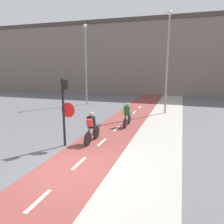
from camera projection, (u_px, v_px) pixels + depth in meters
ground_plane at (73, 169)px, 7.81m from camera, size 120.00×120.00×0.00m
bike_lane at (73, 169)px, 7.82m from camera, size 2.64×60.00×0.02m
sidewalk_strip at (143, 180)px, 7.06m from camera, size 2.40×60.00×0.05m
building_row_background at (156, 58)px, 29.60m from camera, size 60.00×5.20×9.73m
traffic_light_pole at (65, 105)px, 9.78m from camera, size 0.67×0.26×3.11m
street_lamp_far at (86, 57)px, 20.61m from camera, size 0.36×0.36×7.49m
street_lamp_sidewalk at (168, 54)px, 16.31m from camera, size 0.36×0.36×7.62m
cyclist_near at (92, 128)px, 10.45m from camera, size 0.46×1.76×1.52m
cyclist_far at (127, 116)px, 13.41m from camera, size 0.46×1.71×1.49m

